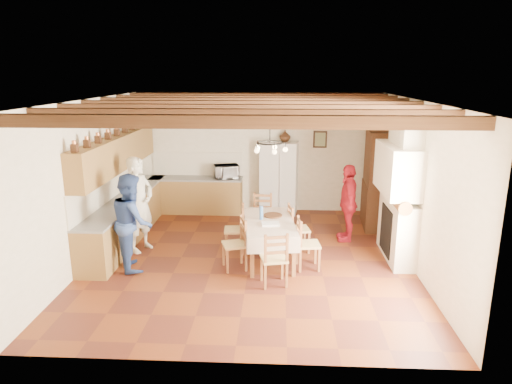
% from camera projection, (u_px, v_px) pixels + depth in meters
% --- Properties ---
extents(floor, '(6.00, 6.50, 0.02)m').
position_uv_depth(floor, '(250.00, 259.00, 8.78)').
color(floor, '#4F2116').
rests_on(floor, ground).
extents(ceiling, '(6.00, 6.50, 0.02)m').
position_uv_depth(ceiling, '(249.00, 100.00, 8.01)').
color(ceiling, silver).
rests_on(ceiling, ground).
extents(wall_back, '(6.00, 0.02, 3.00)m').
position_uv_depth(wall_back, '(258.00, 153.00, 11.54)').
color(wall_back, beige).
rests_on(wall_back, ground).
extents(wall_front, '(6.00, 0.02, 3.00)m').
position_uv_depth(wall_front, '(232.00, 250.00, 5.25)').
color(wall_front, beige).
rests_on(wall_front, ground).
extents(wall_left, '(0.02, 6.50, 3.00)m').
position_uv_depth(wall_left, '(90.00, 181.00, 8.54)').
color(wall_left, beige).
rests_on(wall_left, ground).
extents(wall_right, '(0.02, 6.50, 3.00)m').
position_uv_depth(wall_right, '(416.00, 185.00, 8.24)').
color(wall_right, beige).
rests_on(wall_right, ground).
extents(ceiling_beams, '(6.00, 6.30, 0.16)m').
position_uv_depth(ceiling_beams, '(249.00, 105.00, 8.03)').
color(ceiling_beams, '#361D0F').
rests_on(ceiling_beams, ground).
extents(lower_cabinets_left, '(0.60, 4.30, 0.86)m').
position_uv_depth(lower_cabinets_left, '(128.00, 218.00, 9.81)').
color(lower_cabinets_left, brown).
rests_on(lower_cabinets_left, ground).
extents(lower_cabinets_back, '(2.30, 0.60, 0.86)m').
position_uv_depth(lower_cabinets_back, '(197.00, 196.00, 11.59)').
color(lower_cabinets_back, brown).
rests_on(lower_cabinets_back, ground).
extents(countertop_left, '(0.62, 4.30, 0.04)m').
position_uv_depth(countertop_left, '(127.00, 198.00, 9.70)').
color(countertop_left, slate).
rests_on(countertop_left, lower_cabinets_left).
extents(countertop_back, '(2.34, 0.62, 0.04)m').
position_uv_depth(countertop_back, '(196.00, 178.00, 11.48)').
color(countertop_back, slate).
rests_on(countertop_back, lower_cabinets_back).
extents(backsplash_left, '(0.03, 4.30, 0.60)m').
position_uv_depth(backsplash_left, '(112.00, 183.00, 9.63)').
color(backsplash_left, white).
rests_on(backsplash_left, ground).
extents(backsplash_back, '(2.30, 0.03, 0.60)m').
position_uv_depth(backsplash_back, '(198.00, 164.00, 11.67)').
color(backsplash_back, white).
rests_on(backsplash_back, ground).
extents(upper_cabinets, '(0.35, 4.20, 0.70)m').
position_uv_depth(upper_cabinets, '(117.00, 153.00, 9.46)').
color(upper_cabinets, brown).
rests_on(upper_cabinets, ground).
extents(fireplace, '(0.56, 1.60, 2.80)m').
position_uv_depth(fireplace, '(396.00, 187.00, 8.48)').
color(fireplace, beige).
rests_on(fireplace, ground).
extents(wall_picture, '(0.34, 0.03, 0.42)m').
position_uv_depth(wall_picture, '(320.00, 139.00, 11.34)').
color(wall_picture, black).
rests_on(wall_picture, ground).
extents(refrigerator, '(1.00, 0.86, 1.81)m').
position_uv_depth(refrigerator, '(279.00, 177.00, 11.53)').
color(refrigerator, white).
rests_on(refrigerator, floor).
extents(hutch, '(0.60, 1.27, 2.24)m').
position_uv_depth(hutch, '(376.00, 179.00, 10.37)').
color(hutch, '#32160A').
rests_on(hutch, floor).
extents(dining_table, '(1.09, 1.85, 0.77)m').
position_uv_depth(dining_table, '(269.00, 225.00, 8.58)').
color(dining_table, beige).
rests_on(dining_table, floor).
extents(chandelier, '(0.47, 0.47, 0.03)m').
position_uv_depth(chandelier, '(270.00, 143.00, 8.18)').
color(chandelier, black).
rests_on(chandelier, ground).
extents(chair_left_near, '(0.51, 0.52, 0.96)m').
position_uv_depth(chair_left_near, '(234.00, 243.00, 8.23)').
color(chair_left_near, brown).
rests_on(chair_left_near, floor).
extents(chair_left_far, '(0.43, 0.45, 0.96)m').
position_uv_depth(chair_left_far, '(235.00, 229.00, 9.00)').
color(chair_left_far, brown).
rests_on(chair_left_far, floor).
extents(chair_right_near, '(0.44, 0.46, 0.96)m').
position_uv_depth(chair_right_near, '(308.00, 243.00, 8.25)').
color(chair_right_near, brown).
rests_on(chair_right_near, floor).
extents(chair_right_far, '(0.47, 0.49, 0.96)m').
position_uv_depth(chair_right_far, '(299.00, 228.00, 9.04)').
color(chair_right_far, brown).
rests_on(chair_right_far, floor).
extents(chair_end_near, '(0.50, 0.48, 0.96)m').
position_uv_depth(chair_end_near, '(274.00, 258.00, 7.60)').
color(chair_end_near, brown).
rests_on(chair_end_near, floor).
extents(chair_end_far, '(0.44, 0.42, 0.96)m').
position_uv_depth(chair_end_far, '(262.00, 217.00, 9.76)').
color(chair_end_far, brown).
rests_on(chair_end_far, floor).
extents(person_man, '(0.70, 0.82, 1.90)m').
position_uv_depth(person_man, '(139.00, 205.00, 8.97)').
color(person_man, silver).
rests_on(person_man, floor).
extents(person_woman_blue, '(0.96, 1.05, 1.76)m').
position_uv_depth(person_woman_blue, '(132.00, 222.00, 8.18)').
color(person_woman_blue, '#2F488A').
rests_on(person_woman_blue, floor).
extents(person_woman_red, '(0.43, 0.97, 1.64)m').
position_uv_depth(person_woman_red, '(348.00, 203.00, 9.56)').
color(person_woman_red, '#B21926').
rests_on(person_woman_red, floor).
extents(microwave, '(0.69, 0.56, 0.33)m').
position_uv_depth(microwave, '(227.00, 172.00, 11.39)').
color(microwave, silver).
rests_on(microwave, countertop_back).
extents(fridge_vase, '(0.28, 0.28, 0.28)m').
position_uv_depth(fridge_vase, '(285.00, 136.00, 11.26)').
color(fridge_vase, '#32160A').
rests_on(fridge_vase, refrigerator).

